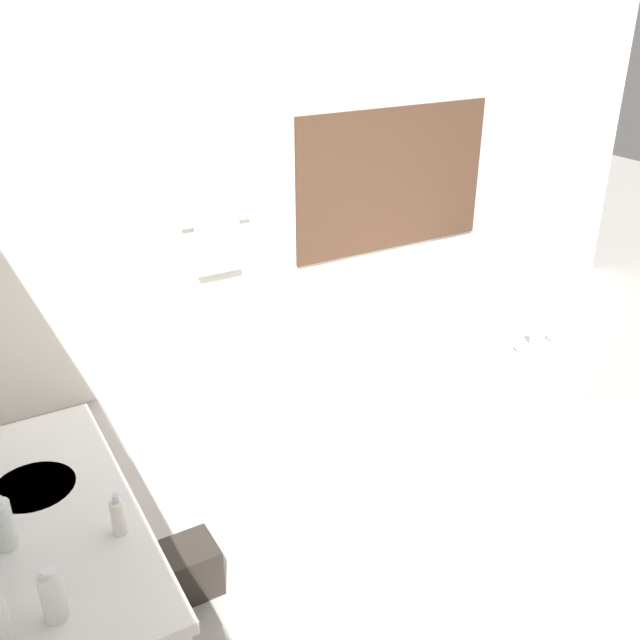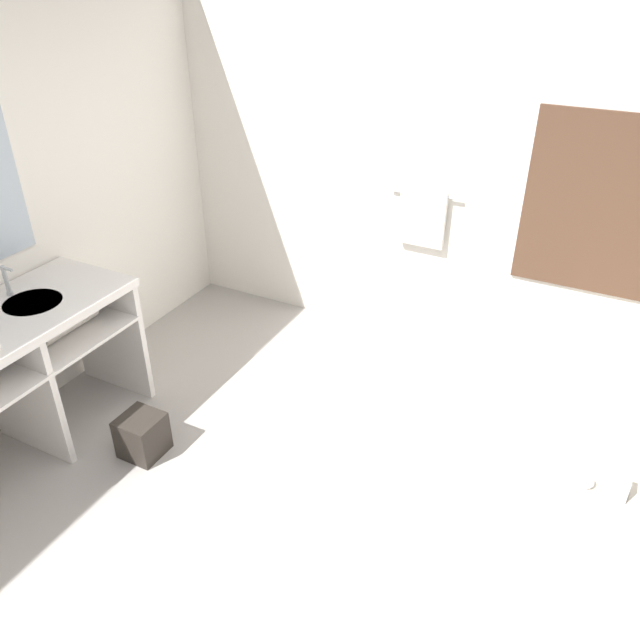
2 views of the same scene
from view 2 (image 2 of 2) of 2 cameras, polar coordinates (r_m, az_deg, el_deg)
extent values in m
plane|color=#A8A39E|center=(3.21, -0.50, -21.96)|extent=(16.00, 16.00, 0.00)
cube|color=white|center=(4.22, 14.07, 13.40)|extent=(7.40, 0.06, 2.70)
cylinder|color=silver|center=(4.29, 9.57, 11.35)|extent=(0.50, 0.02, 0.02)
cube|color=silver|center=(4.34, 9.33, 9.20)|extent=(0.32, 0.04, 0.40)
cube|color=white|center=(3.68, -27.15, -0.30)|extent=(0.64, 1.42, 0.05)
cube|color=white|center=(3.80, -26.31, -3.37)|extent=(0.61, 1.35, 0.02)
cylinder|color=white|center=(3.81, -24.60, 0.70)|extent=(0.32, 0.32, 0.12)
cube|color=white|center=(3.91, -25.63, -5.83)|extent=(0.59, 0.04, 0.83)
cube|color=white|center=(4.26, -18.71, -1.11)|extent=(0.59, 0.04, 0.83)
cylinder|color=silver|center=(3.90, -22.22, -0.12)|extent=(0.13, 0.39, 0.13)
cylinder|color=silver|center=(3.90, -26.49, 2.19)|extent=(0.04, 0.04, 0.02)
cylinder|color=silver|center=(3.87, -26.79, 3.36)|extent=(0.02, 0.02, 0.16)
cube|color=silver|center=(3.81, -26.67, 4.18)|extent=(0.07, 0.01, 0.01)
cube|color=silver|center=(3.81, 25.81, -9.71)|extent=(0.91, 1.72, 0.53)
ellipsoid|color=white|center=(3.74, 26.21, -8.35)|extent=(0.65, 1.24, 0.30)
cube|color=silver|center=(3.02, 26.02, -13.63)|extent=(0.04, 0.07, 0.12)
sphere|color=silver|center=(3.03, 23.24, -13.44)|extent=(0.06, 0.06, 0.06)
cube|color=#2D2823|center=(3.81, -15.94, -10.09)|extent=(0.23, 0.23, 0.25)
camera|label=1|loc=(2.96, -76.10, 10.42)|focal=40.00mm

